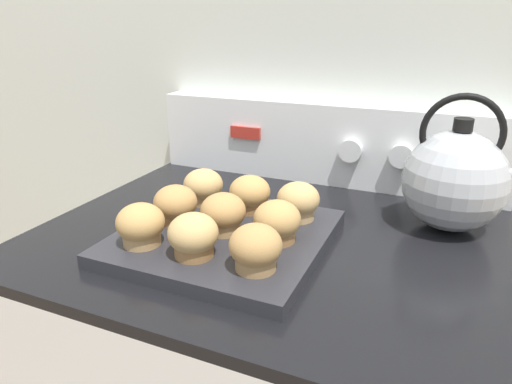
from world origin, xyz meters
TOP-DOWN VIEW (x-y plane):
  - wall_back at (0.00, 0.65)m, footprint 8.00×0.05m
  - control_panel at (0.00, 0.60)m, footprint 0.74×0.07m
  - muffin_pan at (-0.05, 0.25)m, footprint 0.31×0.31m
  - muffin_r0_c0 at (-0.14, 0.16)m, footprint 0.07×0.07m
  - muffin_r0_c1 at (-0.06, 0.16)m, footprint 0.07×0.07m
  - muffin_r0_c2 at (0.04, 0.16)m, footprint 0.07×0.07m
  - muffin_r1_c0 at (-0.14, 0.25)m, footprint 0.07×0.07m
  - muffin_r1_c1 at (-0.05, 0.25)m, footprint 0.07×0.07m
  - muffin_r1_c2 at (0.03, 0.25)m, footprint 0.07×0.07m
  - muffin_r2_c0 at (-0.14, 0.34)m, footprint 0.07×0.07m
  - muffin_r2_c1 at (-0.05, 0.34)m, footprint 0.07×0.07m
  - muffin_r2_c2 at (0.03, 0.34)m, footprint 0.07×0.07m
  - tea_kettle at (0.27, 0.45)m, footprint 0.20×0.17m

SIDE VIEW (x-z plane):
  - muffin_pan at x=-0.05m, z-range 0.93..0.96m
  - muffin_r0_c0 at x=-0.14m, z-range 0.96..1.02m
  - muffin_r0_c1 at x=-0.06m, z-range 0.96..1.02m
  - muffin_r0_c2 at x=0.04m, z-range 0.96..1.02m
  - muffin_r1_c0 at x=-0.14m, z-range 0.96..1.02m
  - muffin_r1_c1 at x=-0.05m, z-range 0.96..1.02m
  - muffin_r1_c2 at x=0.03m, z-range 0.96..1.02m
  - muffin_r2_c0 at x=-0.14m, z-range 0.96..1.02m
  - muffin_r2_c1 at x=-0.05m, z-range 0.96..1.02m
  - muffin_r2_c2 at x=0.03m, z-range 0.96..1.02m
  - control_panel at x=0.00m, z-range 0.93..1.10m
  - tea_kettle at x=0.27m, z-range 0.91..1.13m
  - wall_back at x=0.00m, z-range 0.00..2.40m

